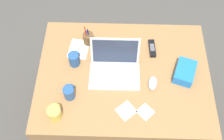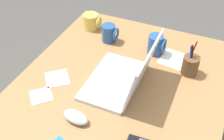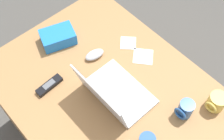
# 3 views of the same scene
# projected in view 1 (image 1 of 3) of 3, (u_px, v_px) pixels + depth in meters

# --- Properties ---
(ground_plane) EXTENTS (6.00, 6.00, 0.00)m
(ground_plane) POSITION_uv_depth(u_px,v_px,m) (121.00, 115.00, 2.56)
(ground_plane) COLOR #4C4944
(desk) EXTENTS (1.21, 0.92, 0.74)m
(desk) POSITION_uv_depth(u_px,v_px,m) (122.00, 97.00, 2.24)
(desk) COLOR #9E7042
(desk) RESTS_ON ground
(laptop) EXTENTS (0.35, 0.27, 0.23)m
(laptop) POSITION_uv_depth(u_px,v_px,m) (115.00, 68.00, 1.90)
(laptop) COLOR silver
(laptop) RESTS_ON desk
(computer_mouse) EXTENTS (0.08, 0.12, 0.04)m
(computer_mouse) POSITION_uv_depth(u_px,v_px,m) (153.00, 83.00, 1.87)
(computer_mouse) COLOR silver
(computer_mouse) RESTS_ON desk
(coffee_mug_white) EXTENTS (0.07, 0.09, 0.10)m
(coffee_mug_white) POSITION_uv_depth(u_px,v_px,m) (74.00, 59.00, 1.93)
(coffee_mug_white) COLOR #26518C
(coffee_mug_white) RESTS_ON desk
(coffee_mug_tall) EXTENTS (0.09, 0.10, 0.09)m
(coffee_mug_tall) POSITION_uv_depth(u_px,v_px,m) (55.00, 113.00, 1.73)
(coffee_mug_tall) COLOR #E0BC4C
(coffee_mug_tall) RESTS_ON desk
(coffee_mug_spare) EXTENTS (0.07, 0.09, 0.10)m
(coffee_mug_spare) POSITION_uv_depth(u_px,v_px,m) (69.00, 92.00, 1.80)
(coffee_mug_spare) COLOR #26518C
(coffee_mug_spare) RESTS_ON desk
(cordless_phone) EXTENTS (0.05, 0.15, 0.03)m
(cordless_phone) POSITION_uv_depth(u_px,v_px,m) (152.00, 48.00, 2.03)
(cordless_phone) COLOR black
(cordless_phone) RESTS_ON desk
(pen_holder) EXTENTS (0.08, 0.08, 0.17)m
(pen_holder) POSITION_uv_depth(u_px,v_px,m) (88.00, 38.00, 2.04)
(pen_holder) COLOR brown
(pen_holder) RESTS_ON desk
(snack_bag) EXTENTS (0.18, 0.22, 0.07)m
(snack_bag) POSITION_uv_depth(u_px,v_px,m) (185.00, 72.00, 1.89)
(snack_bag) COLOR blue
(snack_bag) RESTS_ON desk
(paper_note_near_laptop) EXTENTS (0.15, 0.15, 0.00)m
(paper_note_near_laptop) POSITION_uv_depth(u_px,v_px,m) (126.00, 111.00, 1.78)
(paper_note_near_laptop) COLOR white
(paper_note_near_laptop) RESTS_ON desk
(paper_note_left) EXTENTS (0.13, 0.13, 0.00)m
(paper_note_left) POSITION_uv_depth(u_px,v_px,m) (145.00, 112.00, 1.78)
(paper_note_left) COLOR white
(paper_note_left) RESTS_ON desk
(paper_note_right) EXTENTS (0.16, 0.19, 0.00)m
(paper_note_right) POSITION_uv_depth(u_px,v_px,m) (79.00, 49.00, 2.04)
(paper_note_right) COLOR white
(paper_note_right) RESTS_ON desk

